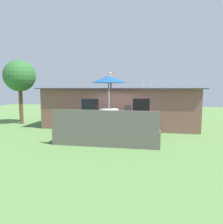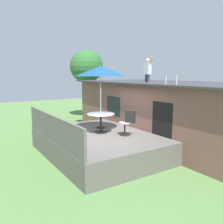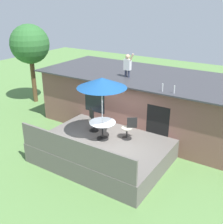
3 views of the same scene
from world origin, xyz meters
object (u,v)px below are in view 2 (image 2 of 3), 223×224
(patio_table, at_px, (101,118))
(patio_chair_left, at_px, (101,117))
(step_ladder, at_px, (170,107))
(person_figure, at_px, (148,68))
(patio_umbrella, at_px, (100,71))
(patio_chair_right, at_px, (127,123))
(backyard_tree, at_px, (86,67))

(patio_table, distance_m, patio_chair_left, 0.94)
(step_ladder, relative_size, patio_chair_left, 2.39)
(person_figure, xyz_separation_m, patio_chair_left, (-0.36, -2.24, -2.03))
(patio_umbrella, xyz_separation_m, person_figure, (-0.44, 2.70, 0.14))
(patio_table, relative_size, step_ladder, 0.47)
(step_ladder, distance_m, patio_chair_left, 3.09)
(patio_table, bearing_deg, patio_chair_right, 34.57)
(backyard_tree, bearing_deg, patio_umbrella, -23.25)
(person_figure, relative_size, patio_chair_left, 1.21)
(step_ladder, height_order, backyard_tree, backyard_tree)
(backyard_tree, bearing_deg, step_ladder, -9.36)
(patio_table, bearing_deg, step_ladder, 38.93)
(patio_table, height_order, person_figure, person_figure)
(person_figure, distance_m, patio_chair_left, 3.04)
(patio_table, bearing_deg, patio_chair_left, 150.32)
(step_ladder, relative_size, person_figure, 1.98)
(patio_table, bearing_deg, person_figure, 99.32)
(person_figure, height_order, patio_chair_left, person_figure)
(backyard_tree, bearing_deg, patio_chair_left, -22.40)
(patio_chair_left, bearing_deg, person_figure, 110.43)
(person_figure, bearing_deg, backyard_tree, 176.27)
(patio_umbrella, distance_m, patio_chair_right, 2.16)
(step_ladder, bearing_deg, backyard_tree, 170.64)
(patio_umbrella, height_order, step_ladder, patio_umbrella)
(patio_chair_left, xyz_separation_m, backyard_tree, (-6.51, 2.68, 2.27))
(patio_chair_left, relative_size, backyard_tree, 0.20)
(patio_table, xyz_separation_m, patio_chair_right, (0.86, 0.59, -0.13))
(patio_table, height_order, backyard_tree, backyard_tree)
(patio_umbrella, relative_size, patio_chair_right, 2.76)
(step_ladder, bearing_deg, patio_table, -141.07)
(patio_chair_right, bearing_deg, step_ladder, -172.64)
(step_ladder, xyz_separation_m, backyard_tree, (-9.31, 1.53, 1.63))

